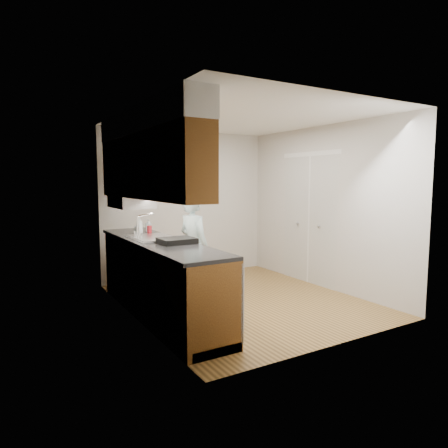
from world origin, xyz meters
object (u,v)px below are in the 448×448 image
Objects in this scene: soap_bottle_c at (138,227)px; soap_bottle_b at (149,225)px; soda_can at (149,230)px; dish_rack at (177,241)px; soap_bottle_a at (139,225)px; person at (194,241)px.

soap_bottle_b is at bearing 32.79° from soap_bottle_c.
soda_can reaches higher than dish_rack.
soap_bottle_a is at bearing -131.95° from soap_bottle_b.
person reaches higher than dish_rack.
soap_bottle_c is 1.10m from dish_rack.
soap_bottle_c is 1.34× the size of soda_can.
person is 0.62m from soda_can.
person reaches higher than soda_can.
soap_bottle_a is at bearing 95.59° from dish_rack.
soap_bottle_b reaches higher than dish_rack.
soap_bottle_c reaches higher than soda_can.
soda_can is at bearing 89.37° from dish_rack.
soap_bottle_c is at bearing 114.57° from soda_can.
person is at bearing -37.25° from soap_bottle_a.
soda_can is at bearing -40.03° from soap_bottle_a.
soda_can is (0.11, -0.09, -0.07)m from soap_bottle_a.
soap_bottle_a is (-0.60, 0.45, 0.21)m from person.
person is 0.73m from dish_rack.
person is 6.71× the size of soap_bottle_a.
soap_bottle_b is 1.10× the size of soap_bottle_c.
soap_bottle_b reaches higher than soda_can.
soda_can is 0.89m from dish_rack.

